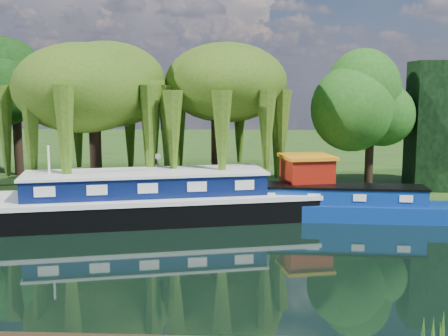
{
  "coord_description": "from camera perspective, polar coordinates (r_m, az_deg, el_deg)",
  "views": [
    {
      "loc": [
        5.96,
        -21.84,
        7.02
      ],
      "look_at": [
        4.59,
        6.34,
        2.8
      ],
      "focal_mm": 45.0,
      "sensor_mm": 36.0,
      "label": 1
    }
  ],
  "objects": [
    {
      "name": "ground",
      "position": [
        23.7,
        -12.07,
        -8.92
      ],
      "size": [
        120.0,
        120.0,
        0.0
      ],
      "primitive_type": "plane",
      "color": "black"
    },
    {
      "name": "far_bank",
      "position": [
        56.57,
        -3.3,
        1.6
      ],
      "size": [
        120.0,
        52.0,
        0.45
      ],
      "primitive_type": "cube",
      "color": "#203D10",
      "rests_on": "ground"
    },
    {
      "name": "dutch_barge",
      "position": [
        29.64,
        -5.44,
        -3.18
      ],
      "size": [
        20.26,
        8.96,
        4.17
      ],
      "rotation": [
        0.0,
        0.0,
        0.24
      ],
      "color": "black",
      "rests_on": "ground"
    },
    {
      "name": "narrowboat",
      "position": [
        30.13,
        11.2,
        -3.8
      ],
      "size": [
        13.24,
        2.87,
        1.92
      ],
      "rotation": [
        0.0,
        0.0,
        -0.05
      ],
      "color": "navy",
      "rests_on": "ground"
    },
    {
      "name": "red_dinghy",
      "position": [
        31.09,
        -20.29,
        -5.08
      ],
      "size": [
        3.43,
        2.77,
        0.63
      ],
      "primitive_type": "imported",
      "rotation": [
        0.0,
        0.0,
        1.35
      ],
      "color": "maroon",
      "rests_on": "ground"
    },
    {
      "name": "willow_left",
      "position": [
        34.01,
        -13.12,
        7.71
      ],
      "size": [
        7.15,
        7.15,
        8.57
      ],
      "color": "black",
      "rests_on": "far_bank"
    },
    {
      "name": "willow_right",
      "position": [
        33.85,
        -0.73,
        7.54
      ],
      "size": [
        6.75,
        6.75,
        8.22
      ],
      "color": "black",
      "rests_on": "far_bank"
    },
    {
      "name": "tree_far_mid",
      "position": [
        43.22,
        -20.46,
        7.65
      ],
      "size": [
        5.61,
        5.61,
        9.18
      ],
      "color": "black",
      "rests_on": "far_bank"
    },
    {
      "name": "tree_far_right",
      "position": [
        35.8,
        14.72,
        5.95
      ],
      "size": [
        4.57,
        4.57,
        7.47
      ],
      "color": "black",
      "rests_on": "far_bank"
    },
    {
      "name": "lamppost",
      "position": [
        33.12,
        -6.74,
        0.46
      ],
      "size": [
        0.36,
        0.36,
        2.56
      ],
      "color": "silver",
      "rests_on": "far_bank"
    },
    {
      "name": "mooring_posts",
      "position": [
        31.51,
        -9.12,
        -2.71
      ],
      "size": [
        19.16,
        0.16,
        1.0
      ],
      "color": "silver",
      "rests_on": "far_bank"
    },
    {
      "name": "reeds_near",
      "position": [
        15.69,
        6.11,
        -15.9
      ],
      "size": [
        33.7,
        1.5,
        1.1
      ],
      "color": "#235316",
      "rests_on": "ground"
    }
  ]
}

